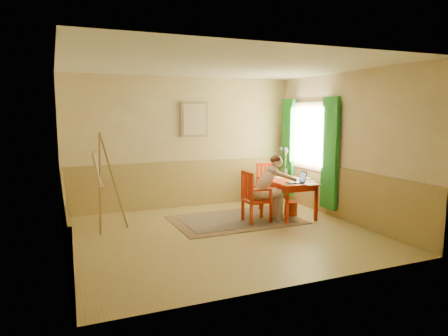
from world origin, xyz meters
name	(u,v)px	position (x,y,z in m)	size (l,w,h in m)	color
room	(223,152)	(0.00, 0.00, 1.40)	(5.04, 4.54, 2.84)	#A68C51
wainscot	(207,196)	(0.00, 0.80, 0.50)	(5.00, 4.50, 1.00)	tan
window	(308,146)	(2.42, 1.10, 1.35)	(0.12, 2.01, 2.20)	white
wall_portrait	(194,119)	(0.25, 2.20, 1.90)	(0.60, 0.05, 0.76)	#978559
rug	(236,220)	(0.57, 0.73, 0.01)	(2.42, 1.62, 0.02)	#8C7251
table	(287,184)	(1.66, 0.66, 0.63)	(0.77, 1.23, 0.72)	#B82502
chair_left	(254,197)	(0.81, 0.43, 0.48)	(0.45, 0.43, 0.97)	#B82502
chair_back	(267,184)	(1.77, 1.70, 0.46)	(0.48, 0.49, 0.92)	#B82502
figure	(269,185)	(1.12, 0.43, 0.69)	(0.92, 0.40, 1.25)	#D8AF90
laptop	(298,181)	(1.66, 0.31, 0.76)	(0.36, 0.22, 0.21)	#1E2338
papers	(301,180)	(1.89, 0.53, 0.72)	(0.66, 1.15, 0.00)	white
vase	(285,163)	(1.88, 1.13, 1.00)	(0.22, 0.31, 0.61)	#3F724C
wastebasket	(291,208)	(1.74, 0.64, 0.14)	(0.26, 0.26, 0.28)	#AA3110
easel	(99,173)	(-1.88, 1.05, 1.02)	(0.61, 0.77, 1.72)	olive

